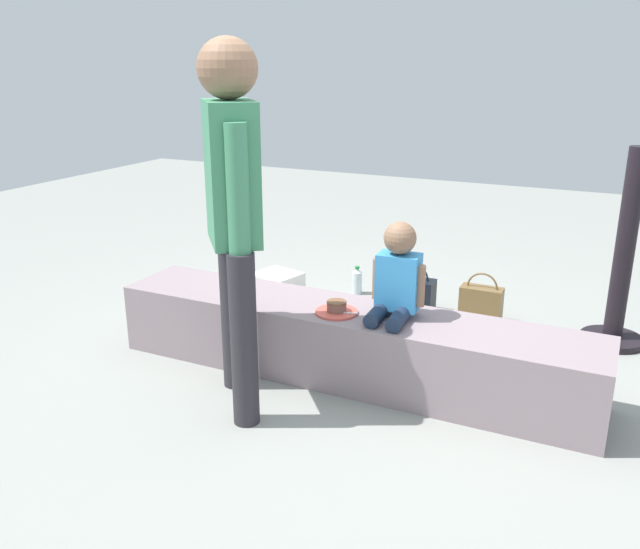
# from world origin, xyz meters

# --- Properties ---
(ground_plane) EXTENTS (12.00, 12.00, 0.00)m
(ground_plane) POSITION_xyz_m (0.00, 0.00, 0.00)
(ground_plane) COLOR gray
(concrete_ledge) EXTENTS (2.58, 0.46, 0.38)m
(concrete_ledge) POSITION_xyz_m (0.00, 0.00, 0.19)
(concrete_ledge) COLOR gray
(concrete_ledge) RESTS_ON ground_plane
(child_seated) EXTENTS (0.28, 0.32, 0.48)m
(child_seated) POSITION_xyz_m (0.25, 0.02, 0.59)
(child_seated) COLOR #1C2A42
(child_seated) RESTS_ON concrete_ledge
(adult_standing) EXTENTS (0.39, 0.42, 1.71)m
(adult_standing) POSITION_xyz_m (-0.36, -0.48, 1.03)
(adult_standing) COLOR #2B282E
(adult_standing) RESTS_ON ground_plane
(cake_plate) EXTENTS (0.22, 0.22, 0.07)m
(cake_plate) POSITION_xyz_m (-0.03, -0.07, 0.40)
(cake_plate) COLOR #E0594C
(cake_plate) RESTS_ON concrete_ledge
(gift_bag) EXTENTS (0.25, 0.08, 0.32)m
(gift_bag) POSITION_xyz_m (-0.49, 0.38, 0.14)
(gift_bag) COLOR gold
(gift_bag) RESTS_ON ground_plane
(railing_post) EXTENTS (0.36, 0.36, 1.16)m
(railing_post) POSITION_xyz_m (1.25, 1.09, 0.44)
(railing_post) COLOR black
(railing_post) RESTS_ON ground_plane
(water_bottle_near_gift) EXTENTS (0.07, 0.07, 0.21)m
(water_bottle_near_gift) POSITION_xyz_m (-0.45, 1.23, 0.09)
(water_bottle_near_gift) COLOR silver
(water_bottle_near_gift) RESTS_ON ground_plane
(party_cup_red) EXTENTS (0.08, 0.08, 0.09)m
(party_cup_red) POSITION_xyz_m (-0.81, 0.64, 0.05)
(party_cup_red) COLOR red
(party_cup_red) RESTS_ON ground_plane
(cake_box_white) EXTENTS (0.36, 0.34, 0.14)m
(cake_box_white) POSITION_xyz_m (-1.00, 1.03, 0.07)
(cake_box_white) COLOR white
(cake_box_white) RESTS_ON ground_plane
(handbag_black_leather) EXTENTS (0.30, 0.14, 0.33)m
(handbag_black_leather) POSITION_xyz_m (-0.00, 1.09, 0.12)
(handbag_black_leather) COLOR black
(handbag_black_leather) RESTS_ON ground_plane
(handbag_brown_canvas) EXTENTS (0.26, 0.12, 0.33)m
(handbag_brown_canvas) POSITION_xyz_m (0.46, 1.09, 0.12)
(handbag_brown_canvas) COLOR brown
(handbag_brown_canvas) RESTS_ON ground_plane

